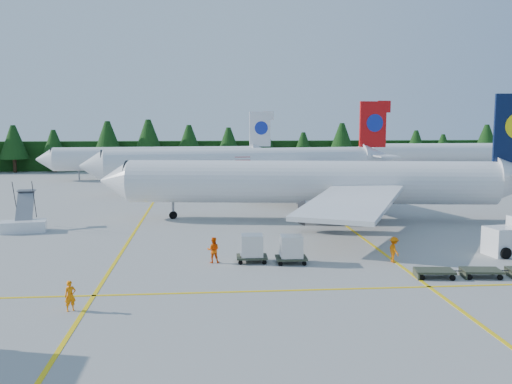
{
  "coord_description": "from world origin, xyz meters",
  "views": [
    {
      "loc": [
        -7.5,
        -38.62,
        9.98
      ],
      "look_at": [
        -2.82,
        13.73,
        3.5
      ],
      "focal_mm": 40.0,
      "sensor_mm": 36.0,
      "label": 1
    }
  ],
  "objects": [
    {
      "name": "ground",
      "position": [
        0.0,
        0.0,
        0.0
      ],
      "size": [
        320.0,
        320.0,
        0.0
      ],
      "primitive_type": "plane",
      "color": "#989893",
      "rests_on": "ground"
    },
    {
      "name": "taxi_stripe_a",
      "position": [
        -14.0,
        20.0,
        0.01
      ],
      "size": [
        0.25,
        120.0,
        0.01
      ],
      "primitive_type": "cube",
      "color": "yellow",
      "rests_on": "ground"
    },
    {
      "name": "taxi_stripe_b",
      "position": [
        6.0,
        20.0,
        0.01
      ],
      "size": [
        0.25,
        120.0,
        0.01
      ],
      "primitive_type": "cube",
      "color": "yellow",
      "rests_on": "ground"
    },
    {
      "name": "taxi_stripe_cross",
      "position": [
        0.0,
        -6.0,
        0.01
      ],
      "size": [
        80.0,
        0.25,
        0.01
      ],
      "primitive_type": "cube",
      "color": "yellow",
      "rests_on": "ground"
    },
    {
      "name": "treeline_hedge",
      "position": [
        0.0,
        82.0,
        3.0
      ],
      "size": [
        220.0,
        4.0,
        6.0
      ],
      "primitive_type": "cube",
      "color": "black",
      "rests_on": "ground"
    },
    {
      "name": "airliner_navy",
      "position": [
        2.33,
        18.22,
        3.83
      ],
      "size": [
        43.61,
        35.65,
        12.73
      ],
      "rotation": [
        0.0,
        0.0,
        -0.14
      ],
      "color": "silver",
      "rests_on": "ground"
    },
    {
      "name": "airliner_red",
      "position": [
        -3.3,
        42.97,
        3.92
      ],
      "size": [
        44.7,
        36.53,
        13.05
      ],
      "rotation": [
        0.0,
        0.0,
        0.15
      ],
      "color": "silver",
      "rests_on": "ground"
    },
    {
      "name": "airliner_far_left",
      "position": [
        -17.32,
        62.49,
        3.71
      ],
      "size": [
        40.63,
        7.48,
        11.82
      ],
      "rotation": [
        0.0,
        0.0,
        0.09
      ],
      "color": "silver",
      "rests_on": "ground"
    },
    {
      "name": "airliner_far_right",
      "position": [
        41.38,
        71.92,
        3.76
      ],
      "size": [
        41.21,
        5.13,
        11.98
      ],
      "rotation": [
        0.0,
        0.0,
        0.03
      ],
      "color": "silver",
      "rests_on": "ground"
    },
    {
      "name": "airstairs",
      "position": [
        -24.13,
        14.46,
        0.77
      ],
      "size": [
        4.21,
        5.72,
        3.52
      ],
      "rotation": [
        0.0,
        0.0,
        0.18
      ],
      "color": "silver",
      "rests_on": "ground"
    },
    {
      "name": "dolly_train",
      "position": [
        11.71,
        -4.28,
        0.46
      ],
      "size": [
        11.72,
        2.35,
        0.14
      ],
      "rotation": [
        0.0,
        0.0,
        -0.13
      ],
      "color": "#333829",
      "rests_on": "ground"
    },
    {
      "name": "uld_pair",
      "position": [
        -2.87,
        0.81,
        1.13
      ],
      "size": [
        4.98,
        2.34,
        1.68
      ],
      "rotation": [
        0.0,
        0.0,
        -0.03
      ],
      "color": "#333829",
      "rests_on": "ground"
    },
    {
      "name": "crew_a",
      "position": [
        -14.71,
        -8.59,
        0.82
      ],
      "size": [
        0.71,
        0.62,
        1.64
      ],
      "primitive_type": "imported",
      "rotation": [
        0.0,
        0.0,
        0.46
      ],
      "color": "orange",
      "rests_on": "ground"
    },
    {
      "name": "crew_b",
      "position": [
        -7.0,
        1.2,
        0.92
      ],
      "size": [
        0.94,
        0.76,
        1.84
      ],
      "primitive_type": "imported",
      "rotation": [
        0.0,
        0.0,
        3.07
      ],
      "color": "#F45205",
      "rests_on": "ground"
    },
    {
      "name": "crew_c",
      "position": [
        5.84,
        0.11,
        0.93
      ],
      "size": [
        0.61,
        0.83,
        1.86
      ],
      "primitive_type": "imported",
      "rotation": [
        0.0,
        0.0,
        1.69
      ],
      "color": "orange",
      "rests_on": "ground"
    }
  ]
}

